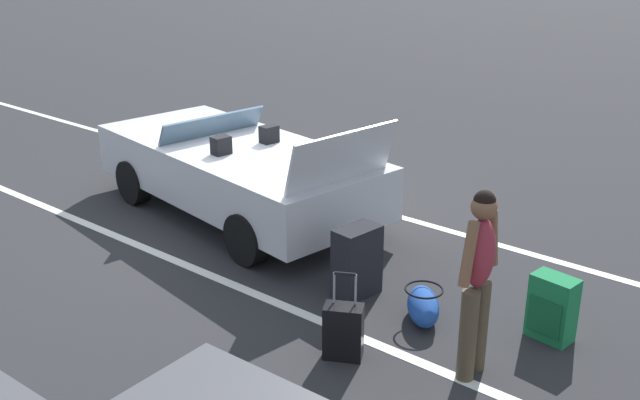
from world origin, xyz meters
TOP-DOWN VIEW (x-y plane):
  - ground_plane at (0.00, 0.00)m, footprint 80.00×80.00m
  - lot_line_near at (0.00, -1.23)m, footprint 18.00×0.12m
  - lot_line_mid at (0.00, 1.47)m, footprint 18.00×0.12m
  - convertible_car at (0.20, -0.03)m, footprint 4.36×2.37m
  - suitcase_large_black at (-2.51, 0.82)m, footprint 0.36×0.51m
  - suitcase_medium_bright at (-4.39, 0.38)m, footprint 0.43×0.31m
  - suitcase_small_carryon at (-3.10, 1.82)m, footprint 0.39×0.34m
  - duffel_bag at (-3.32, 0.84)m, footprint 0.63×0.69m
  - traveler_person at (-4.09, 1.33)m, footprint 0.23×0.60m

SIDE VIEW (x-z plane):
  - ground_plane at x=0.00m, z-range 0.00..0.00m
  - lot_line_near at x=0.00m, z-range 0.00..0.00m
  - lot_line_mid at x=0.00m, z-range 0.00..0.00m
  - duffel_bag at x=-3.32m, z-range -0.01..0.33m
  - suitcase_small_carryon at x=-3.10m, z-range -0.14..0.65m
  - suitcase_medium_bright at x=-4.39m, z-range 0.00..0.62m
  - suitcase_large_black at x=-2.51m, z-range 0.00..0.74m
  - convertible_car at x=0.20m, z-range -0.17..1.36m
  - traveler_person at x=-4.09m, z-range 0.10..1.76m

